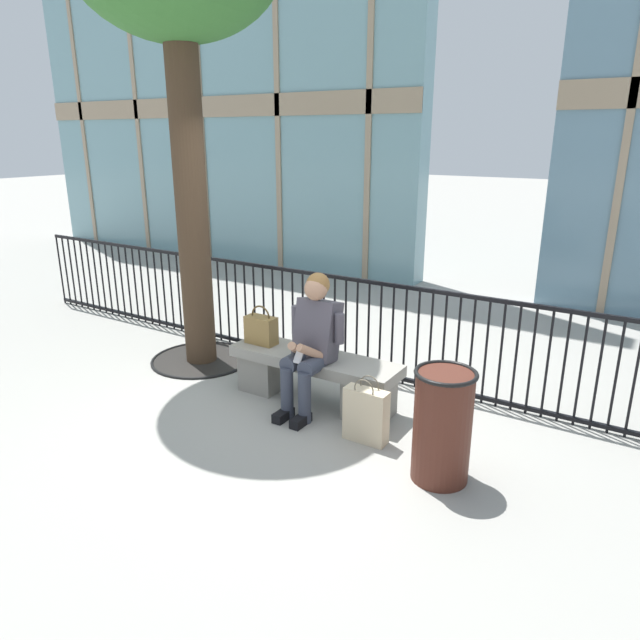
# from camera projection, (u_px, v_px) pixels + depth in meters

# --- Properties ---
(ground_plane) EXTENTS (60.00, 60.00, 0.00)m
(ground_plane) POSITION_uv_depth(u_px,v_px,m) (314.00, 401.00, 5.26)
(ground_plane) COLOR #9E9B93
(stone_bench) EXTENTS (1.60, 0.44, 0.45)m
(stone_bench) POSITION_uv_depth(u_px,v_px,m) (314.00, 374.00, 5.18)
(stone_bench) COLOR gray
(stone_bench) RESTS_ON ground
(seated_person_with_phone) EXTENTS (0.52, 0.66, 1.21)m
(seated_person_with_phone) POSITION_uv_depth(u_px,v_px,m) (312.00, 339.00, 4.93)
(seated_person_with_phone) COLOR #383D4C
(seated_person_with_phone) RESTS_ON ground
(handbag_on_bench) EXTENTS (0.30, 0.15, 0.37)m
(handbag_on_bench) POSITION_uv_depth(u_px,v_px,m) (261.00, 329.00, 5.37)
(handbag_on_bench) COLOR olive
(handbag_on_bench) RESTS_ON stone_bench
(shopping_bag) EXTENTS (0.35, 0.13, 0.54)m
(shopping_bag) POSITION_uv_depth(u_px,v_px,m) (366.00, 415.00, 4.52)
(shopping_bag) COLOR beige
(shopping_bag) RESTS_ON ground
(plaza_railing) EXTENTS (9.62, 0.04, 0.99)m
(plaza_railing) POSITION_uv_depth(u_px,v_px,m) (357.00, 326.00, 5.74)
(plaza_railing) COLOR black
(plaza_railing) RESTS_ON ground
(trash_can) EXTENTS (0.43, 0.43, 0.82)m
(trash_can) POSITION_uv_depth(u_px,v_px,m) (442.00, 425.00, 3.96)
(trash_can) COLOR #4C2319
(trash_can) RESTS_ON ground
(building_facade_left) EXTENTS (8.72, 0.43, 9.00)m
(building_facade_left) POSITION_uv_depth(u_px,v_px,m) (203.00, 5.00, 10.25)
(building_facade_left) COLOR #729EA8
(building_facade_left) RESTS_ON ground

